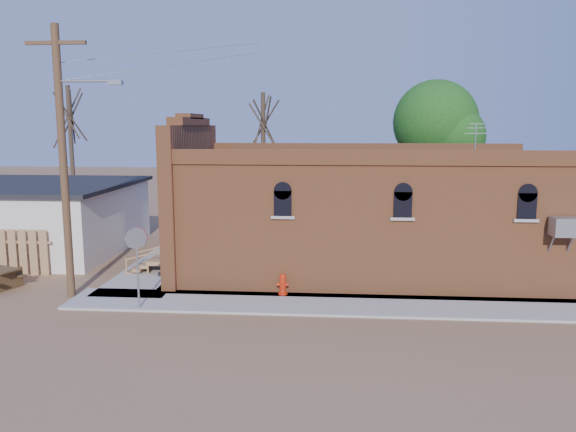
# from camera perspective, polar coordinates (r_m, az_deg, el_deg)

# --- Properties ---
(ground) EXTENTS (120.00, 120.00, 0.00)m
(ground) POSITION_cam_1_polar(r_m,az_deg,el_deg) (17.67, 2.19, -9.96)
(ground) COLOR brown
(ground) RESTS_ON ground
(sidewalk_south) EXTENTS (19.00, 2.20, 0.08)m
(sidewalk_south) POSITION_cam_1_polar(r_m,az_deg,el_deg) (18.52, 7.01, -8.99)
(sidewalk_south) COLOR #9E9991
(sidewalk_south) RESTS_ON ground
(sidewalk_west) EXTENTS (2.60, 10.00, 0.08)m
(sidewalk_west) POSITION_cam_1_polar(r_m,az_deg,el_deg) (24.41, -12.21, -4.66)
(sidewalk_west) COLOR #9E9991
(sidewalk_west) RESTS_ON ground
(brick_bar) EXTENTS (16.40, 7.97, 6.30)m
(brick_bar) POSITION_cam_1_polar(r_m,az_deg,el_deg) (22.47, 6.99, 0.28)
(brick_bar) COLOR #AA5E33
(brick_bar) RESTS_ON ground
(utility_pole) EXTENTS (3.12, 0.26, 9.00)m
(utility_pole) POSITION_cam_1_polar(r_m,az_deg,el_deg) (19.95, -21.76, 5.60)
(utility_pole) COLOR #513320
(utility_pole) RESTS_ON ground
(tree_bare_near) EXTENTS (2.80, 2.80, 7.65)m
(tree_bare_near) POSITION_cam_1_polar(r_m,az_deg,el_deg) (29.90, -2.54, 9.51)
(tree_bare_near) COLOR #453327
(tree_bare_near) RESTS_ON ground
(tree_bare_far) EXTENTS (2.80, 2.80, 8.16)m
(tree_bare_far) POSITION_cam_1_polar(r_m,az_deg,el_deg) (34.00, -21.33, 9.53)
(tree_bare_far) COLOR #453327
(tree_bare_far) RESTS_ON ground
(tree_leafy) EXTENTS (4.40, 4.40, 8.15)m
(tree_leafy) POSITION_cam_1_polar(r_m,az_deg,el_deg) (30.65, 14.74, 9.16)
(tree_leafy) COLOR #453327
(tree_leafy) RESTS_ON ground
(fire_hydrant) EXTENTS (0.41, 0.37, 0.74)m
(fire_hydrant) POSITION_cam_1_polar(r_m,az_deg,el_deg) (19.27, -0.53, -6.93)
(fire_hydrant) COLOR red
(fire_hydrant) RESTS_ON sidewalk_south
(stop_sign) EXTENTS (0.60, 0.47, 2.60)m
(stop_sign) POSITION_cam_1_polar(r_m,az_deg,el_deg) (18.13, -15.13, -2.97)
(stop_sign) COLOR gray
(stop_sign) RESTS_ON sidewalk_south
(trash_barrel) EXTENTS (0.65, 0.65, 0.79)m
(trash_barrel) POSITION_cam_1_polar(r_m,az_deg,el_deg) (21.82, -11.50, -5.11)
(trash_barrel) COLOR navy
(trash_barrel) RESTS_ON sidewalk_west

